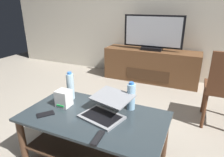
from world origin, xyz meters
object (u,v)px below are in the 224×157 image
object	(u,v)px
television	(153,34)
router_box	(64,98)
coffee_table	(94,129)
laptop	(106,109)
tv_remote	(98,138)
water_bottle_far	(131,96)
cell_phone	(46,114)
water_bottle_near	(70,86)
media_cabinet	(151,65)

from	to	relation	value
television	router_box	xyz separation A→B (m)	(-0.29, -2.10, -0.33)
coffee_table	laptop	bearing A→B (deg)	27.02
tv_remote	laptop	bearing A→B (deg)	100.86
water_bottle_far	router_box	bearing A→B (deg)	-161.01
router_box	cell_phone	distance (m)	0.21
laptop	water_bottle_near	world-z (taller)	water_bottle_near
tv_remote	water_bottle_far	bearing A→B (deg)	77.59
cell_phone	television	bearing A→B (deg)	120.09
media_cabinet	coffee_table	bearing A→B (deg)	-88.94
router_box	tv_remote	xyz separation A→B (m)	(0.51, -0.30, -0.07)
laptop	water_bottle_near	bearing A→B (deg)	162.26
coffee_table	router_box	bearing A→B (deg)	173.33
cell_phone	tv_remote	xyz separation A→B (m)	(0.56, -0.11, 0.01)
cell_phone	tv_remote	bearing A→B (deg)	27.75
coffee_table	television	bearing A→B (deg)	91.07
television	tv_remote	size ratio (longest dim) A/B	6.32
router_box	tv_remote	distance (m)	0.60
television	water_bottle_far	size ratio (longest dim) A/B	3.98
television	laptop	xyz separation A→B (m)	(0.13, -2.09, -0.34)
router_box	water_bottle_far	world-z (taller)	water_bottle_far
router_box	coffee_table	bearing A→B (deg)	-6.67
laptop	cell_phone	distance (m)	0.51
media_cabinet	television	distance (m)	0.57
router_box	water_bottle_far	distance (m)	0.61
laptop	router_box	size ratio (longest dim) A/B	3.00
coffee_table	water_bottle_near	world-z (taller)	water_bottle_near
coffee_table	media_cabinet	xyz separation A→B (m)	(-0.04, 2.16, -0.03)
router_box	water_bottle_near	size ratio (longest dim) A/B	0.55
laptop	water_bottle_far	world-z (taller)	water_bottle_far
laptop	tv_remote	xyz separation A→B (m)	(0.09, -0.31, -0.05)
water_bottle_far	cell_phone	size ratio (longest dim) A/B	1.81
water_bottle_near	water_bottle_far	distance (m)	0.61
water_bottle_far	tv_remote	distance (m)	0.52
television	cell_phone	size ratio (longest dim) A/B	7.22
television	coffee_table	bearing A→B (deg)	-88.93
cell_phone	tv_remote	size ratio (longest dim) A/B	0.88
media_cabinet	water_bottle_near	xyz separation A→B (m)	(-0.32, -1.97, 0.30)
television	cell_phone	world-z (taller)	television
water_bottle_near	tv_remote	xyz separation A→B (m)	(0.54, -0.45, -0.12)
router_box	water_bottle_far	size ratio (longest dim) A/B	0.59
coffee_table	laptop	world-z (taller)	laptop
media_cabinet	router_box	xyz separation A→B (m)	(-0.29, -2.12, 0.24)
cell_phone	water_bottle_near	bearing A→B (deg)	125.83
laptop	cell_phone	size ratio (longest dim) A/B	3.23
television	water_bottle_far	bearing A→B (deg)	-81.55
water_bottle_near	cell_phone	world-z (taller)	water_bottle_near
television	laptop	size ratio (longest dim) A/B	2.23
coffee_table	tv_remote	xyz separation A→B (m)	(0.18, -0.26, 0.15)
router_box	cell_phone	size ratio (longest dim) A/B	1.08
coffee_table	router_box	world-z (taller)	router_box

